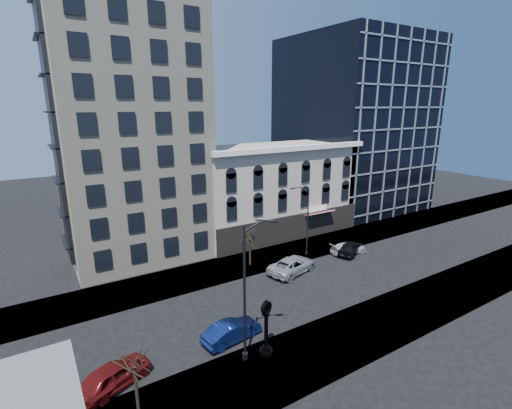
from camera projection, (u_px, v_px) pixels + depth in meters
ground at (261, 302)px, 33.66m from camera, size 160.00×160.00×0.00m
sidewalk_far at (221, 269)px, 40.21m from camera, size 160.00×6.00×0.12m
sidewalk_near at (319, 349)px, 27.08m from camera, size 160.00×6.00×0.12m
cream_tower at (123, 86)px, 41.03m from camera, size 15.90×15.40×42.50m
victorian_row at (272, 190)px, 51.26m from camera, size 22.60×11.19×12.50m
glass_office at (352, 125)px, 63.49m from camera, size 20.00×20.15×28.00m
street_clock at (266, 329)px, 26.07m from camera, size 0.97×0.97×4.27m
street_lamp_near at (256, 254)px, 24.04m from camera, size 2.54×1.30×10.39m
street_lamp_far at (303, 203)px, 42.37m from camera, size 2.06×1.04×8.43m
bare_tree_near at (133, 357)px, 20.22m from camera, size 3.02×3.02×5.18m
bare_tree_far at (250, 234)px, 40.44m from camera, size 2.77×2.77×4.76m
warning_sign at (54, 404)px, 19.64m from camera, size 0.87×0.13×2.67m
car_near_a at (114, 375)px, 23.37m from camera, size 5.28×3.73×1.67m
car_near_b at (232, 331)px, 28.03m from camera, size 4.90×2.31×1.55m
car_far_a at (292, 265)px, 39.44m from camera, size 6.52×4.26×1.67m
car_far_b at (348, 248)px, 44.60m from camera, size 4.75×2.50×1.31m
car_far_c at (351, 248)px, 44.35m from camera, size 5.03×3.68×1.59m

